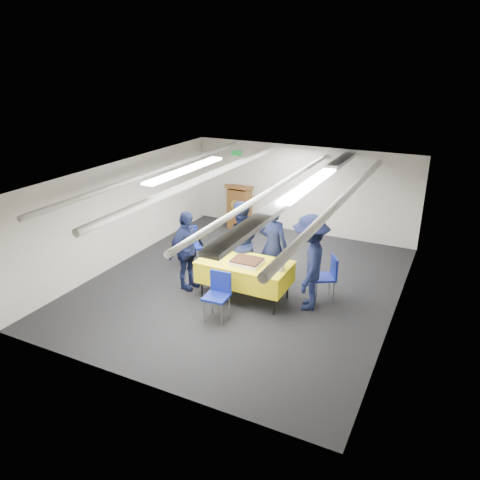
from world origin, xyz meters
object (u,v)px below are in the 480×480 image
object	(u,v)px
sailor_d	(310,263)
sailor_c	(187,251)
sheet_cake	(247,262)
sailor_b	(240,243)
podium	(239,206)
sailor_a	(273,246)
chair_near	(218,291)
serving_table	(245,272)
chair_left	(190,242)
chair_right	(328,273)

from	to	relation	value
sailor_d	sailor_c	bearing A→B (deg)	-95.49
sheet_cake	sailor_b	world-z (taller)	sailor_b
podium	sailor_a	size ratio (longest dim) A/B	0.71
sheet_cake	chair_near	distance (m)	0.85
sheet_cake	sailor_b	size ratio (longest dim) A/B	0.32
podium	sailor_c	distance (m)	3.75
serving_table	sailor_a	size ratio (longest dim) A/B	0.99
chair_left	sailor_b	bearing A→B (deg)	-13.02
sheet_cake	chair_right	world-z (taller)	chair_right
podium	chair_left	xyz separation A→B (m)	(0.08, -2.67, -0.08)
podium	chair_left	bearing A→B (deg)	-88.18
chair_near	sheet_cake	bearing A→B (deg)	76.74
serving_table	chair_right	xyz separation A→B (m)	(1.44, 0.71, -0.03)
sailor_b	sailor_d	xyz separation A→B (m)	(1.60, -0.37, 0.03)
chair_left	sailor_c	bearing A→B (deg)	-60.87
chair_right	chair_left	distance (m)	3.24
serving_table	sheet_cake	distance (m)	0.28
serving_table	sailor_b	size ratio (longest dim) A/B	0.99
chair_near	sailor_d	world-z (taller)	sailor_d
serving_table	sailor_d	bearing A→B (deg)	10.08
chair_right	sailor_a	bearing A→B (deg)	-179.57
sailor_a	sailor_d	distance (m)	1.04
sheet_cake	chair_left	world-z (taller)	chair_left
chair_right	sailor_c	xyz separation A→B (m)	(-2.67, -0.81, 0.28)
podium	sheet_cake	bearing A→B (deg)	-61.79
sailor_c	chair_near	bearing A→B (deg)	-114.00
sailor_a	sailor_b	xyz separation A→B (m)	(-0.68, -0.11, -0.00)
chair_right	serving_table	bearing A→B (deg)	-153.90
podium	chair_near	size ratio (longest dim) A/B	1.44
sailor_c	sailor_d	bearing A→B (deg)	-72.91
sailor_b	sailor_d	distance (m)	1.65
sheet_cake	chair_left	size ratio (longest dim) A/B	0.66
chair_near	sailor_b	world-z (taller)	sailor_b
serving_table	chair_near	xyz separation A→B (m)	(-0.11, -0.85, -0.03)
chair_right	chair_left	size ratio (longest dim) A/B	1.00
sailor_d	sheet_cake	bearing A→B (deg)	-88.81
serving_table	podium	size ratio (longest dim) A/B	1.40
sheet_cake	sailor_c	world-z (taller)	sailor_c
sheet_cake	chair_right	bearing A→B (deg)	29.63
podium	chair_right	distance (m)	4.39
serving_table	sailor_b	xyz separation A→B (m)	(-0.40, 0.58, 0.32)
sailor_c	sailor_a	bearing A→B (deg)	-52.55
sailor_a	sailor_d	bearing A→B (deg)	160.42
sheet_cake	podium	world-z (taller)	podium
chair_left	sailor_a	distance (m)	2.12
chair_right	sailor_a	world-z (taller)	sailor_a
sheet_cake	chair_near	bearing A→B (deg)	-103.26
podium	chair_left	world-z (taller)	podium
chair_near	sailor_d	xyz separation A→B (m)	(1.31, 1.07, 0.37)
sailor_b	sailor_d	bearing A→B (deg)	133.31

